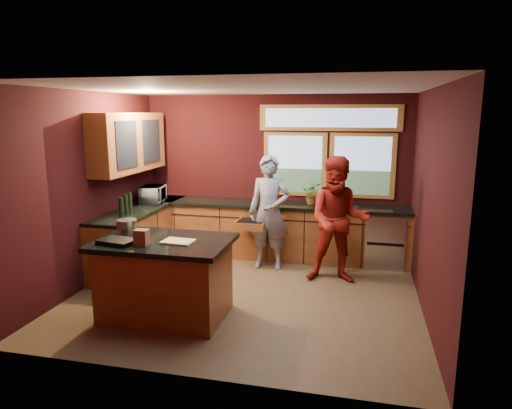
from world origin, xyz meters
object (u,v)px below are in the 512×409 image
(person_grey, at_px, (269,212))
(stock_pot, at_px, (127,227))
(island, at_px, (165,278))
(cutting_board, at_px, (178,241))
(person_red, at_px, (338,220))

(person_grey, height_order, stock_pot, person_grey)
(island, height_order, stock_pot, stock_pot)
(cutting_board, height_order, stock_pot, stock_pot)
(person_red, bearing_deg, island, -143.25)
(person_grey, bearing_deg, cutting_board, -105.68)
(person_red, height_order, cutting_board, person_red)
(island, height_order, person_grey, person_grey)
(stock_pot, bearing_deg, cutting_board, -14.93)
(island, bearing_deg, person_grey, 66.95)
(cutting_board, distance_m, stock_pot, 0.78)
(island, xyz_separation_m, person_grey, (0.85, 2.01, 0.41))
(island, distance_m, stock_pot, 0.80)
(island, distance_m, person_grey, 2.22)
(person_red, distance_m, cutting_board, 2.41)
(person_grey, distance_m, cutting_board, 2.16)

